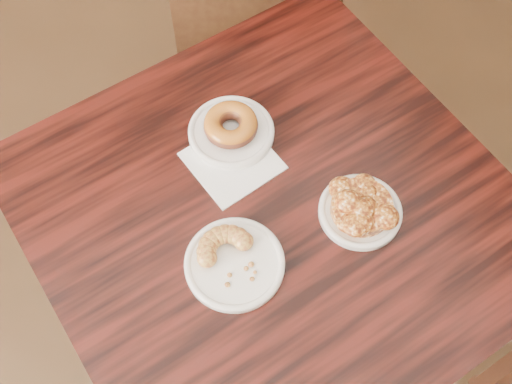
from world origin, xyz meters
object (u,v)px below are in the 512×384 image
apple_fritter (362,206)px  cruller_fragment (234,259)px  chair_far (251,30)px  glazed_donut (231,125)px  cafe_table (270,284)px

apple_fritter → cruller_fragment: size_ratio=1.32×
chair_far → glazed_donut: size_ratio=8.88×
apple_fritter → glazed_donut: bearing=117.3°
cafe_table → glazed_donut: (0.00, 0.18, 0.41)m
chair_far → cruller_fragment: (-0.38, -0.71, 0.33)m
cruller_fragment → chair_far: bearing=61.6°
cafe_table → chair_far: chair_far is taller
chair_far → apple_fritter: (-0.14, -0.72, 0.33)m
chair_far → apple_fritter: 0.81m
chair_far → cruller_fragment: 0.87m
apple_fritter → cruller_fragment: apple_fritter is taller
glazed_donut → cruller_fragment: 0.26m
glazed_donut → cruller_fragment: bearing=-114.6°
apple_fritter → cafe_table: bearing=150.1°
glazed_donut → apple_fritter: bearing=-62.7°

